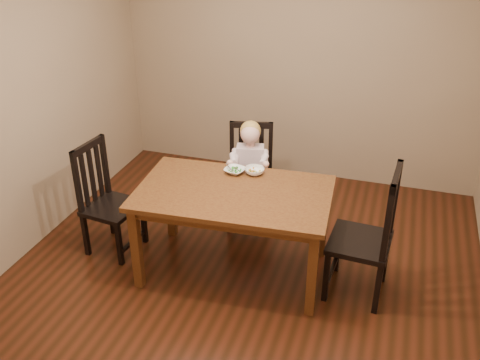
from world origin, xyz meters
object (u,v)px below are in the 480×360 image
(chair_left, at_px, (107,201))
(bowl_veg, at_px, (254,171))
(dining_table, at_px, (234,201))
(bowl_peas, at_px, (235,171))
(chair_child, at_px, (250,177))
(chair_right, at_px, (368,237))
(toddler, at_px, (250,165))

(chair_left, xyz_separation_m, bowl_veg, (1.27, 0.36, 0.32))
(dining_table, bearing_deg, bowl_peas, 106.30)
(dining_table, bearing_deg, chair_child, 97.14)
(chair_child, bearing_deg, chair_right, 133.46)
(bowl_peas, bearing_deg, bowl_veg, 11.29)
(toddler, bearing_deg, bowl_peas, 77.09)
(dining_table, relative_size, chair_right, 1.44)
(chair_right, bearing_deg, chair_left, 94.96)
(dining_table, distance_m, chair_left, 1.21)
(toddler, bearing_deg, chair_left, 22.73)
(chair_left, distance_m, toddler, 1.36)
(chair_right, bearing_deg, toddler, 61.74)
(dining_table, height_order, chair_right, chair_right)
(chair_left, height_order, chair_right, chair_right)
(bowl_veg, bearing_deg, chair_right, -16.97)
(chair_right, relative_size, bowl_veg, 6.69)
(chair_child, height_order, chair_right, chair_right)
(chair_child, height_order, bowl_peas, chair_child)
(chair_right, bearing_deg, bowl_veg, 76.83)
(dining_table, bearing_deg, chair_left, -179.33)
(dining_table, distance_m, chair_child, 0.86)
(chair_child, distance_m, bowl_veg, 0.61)
(chair_child, relative_size, chair_left, 0.97)
(chair_child, relative_size, bowl_veg, 5.93)
(chair_left, bearing_deg, bowl_peas, 113.12)
(dining_table, bearing_deg, chair_right, 1.70)
(dining_table, height_order, bowl_peas, bowl_peas)
(chair_right, xyz_separation_m, bowl_peas, (-1.19, 0.28, 0.26))
(chair_child, bearing_deg, bowl_peas, 78.35)
(chair_right, bearing_deg, chair_child, 60.31)
(bowl_peas, bearing_deg, chair_child, 91.41)
(bowl_peas, bearing_deg, chair_left, -163.55)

